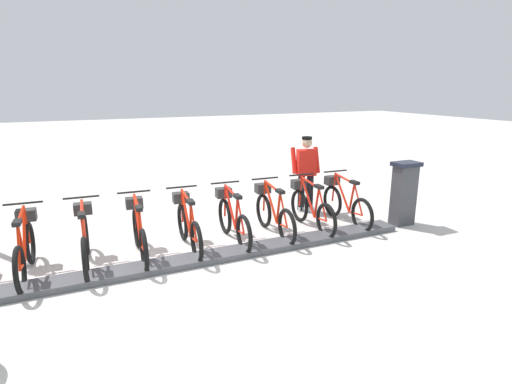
# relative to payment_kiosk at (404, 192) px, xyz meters

# --- Properties ---
(ground_plane) EXTENTS (60.00, 60.00, 0.00)m
(ground_plane) POSITION_rel_payment_kiosk_xyz_m (-0.05, 4.46, -0.67)
(ground_plane) COLOR beige
(dock_rail_base) EXTENTS (0.44, 8.13, 0.10)m
(dock_rail_base) POSITION_rel_payment_kiosk_xyz_m (-0.05, 4.46, -0.62)
(dock_rail_base) COLOR #47474C
(dock_rail_base) RESTS_ON ground
(payment_kiosk) EXTENTS (0.36, 0.52, 1.28)m
(payment_kiosk) POSITION_rel_payment_kiosk_xyz_m (0.00, 0.00, 0.00)
(payment_kiosk) COLOR #38383D
(payment_kiosk) RESTS_ON ground
(bike_docked_0) EXTENTS (1.72, 0.54, 1.02)m
(bike_docked_0) POSITION_rel_payment_kiosk_xyz_m (0.57, 1.00, -0.24)
(bike_docked_0) COLOR black
(bike_docked_0) RESTS_ON ground
(bike_docked_1) EXTENTS (1.72, 0.54, 1.02)m
(bike_docked_1) POSITION_rel_payment_kiosk_xyz_m (0.57, 1.81, -0.24)
(bike_docked_1) COLOR black
(bike_docked_1) RESTS_ON ground
(bike_docked_2) EXTENTS (1.72, 0.54, 1.02)m
(bike_docked_2) POSITION_rel_payment_kiosk_xyz_m (0.57, 2.63, -0.24)
(bike_docked_2) COLOR black
(bike_docked_2) RESTS_ON ground
(bike_docked_3) EXTENTS (1.72, 0.54, 1.02)m
(bike_docked_3) POSITION_rel_payment_kiosk_xyz_m (0.57, 3.44, -0.24)
(bike_docked_3) COLOR black
(bike_docked_3) RESTS_ON ground
(bike_docked_4) EXTENTS (1.72, 0.54, 1.02)m
(bike_docked_4) POSITION_rel_payment_kiosk_xyz_m (0.57, 4.25, -0.24)
(bike_docked_4) COLOR black
(bike_docked_4) RESTS_ON ground
(bike_docked_5) EXTENTS (1.72, 0.54, 1.02)m
(bike_docked_5) POSITION_rel_payment_kiosk_xyz_m (0.57, 5.07, -0.24)
(bike_docked_5) COLOR black
(bike_docked_5) RESTS_ON ground
(bike_docked_6) EXTENTS (1.72, 0.54, 1.02)m
(bike_docked_6) POSITION_rel_payment_kiosk_xyz_m (0.57, 5.88, -0.24)
(bike_docked_6) COLOR black
(bike_docked_6) RESTS_ON ground
(bike_docked_7) EXTENTS (1.72, 0.54, 1.02)m
(bike_docked_7) POSITION_rel_payment_kiosk_xyz_m (0.57, 6.70, -0.24)
(bike_docked_7) COLOR black
(bike_docked_7) RESTS_ON ground
(worker_near_rack) EXTENTS (0.57, 0.69, 1.66)m
(worker_near_rack) POSITION_rel_payment_kiosk_xyz_m (1.61, 1.29, 0.24)
(worker_near_rack) COLOR white
(worker_near_rack) RESTS_ON ground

